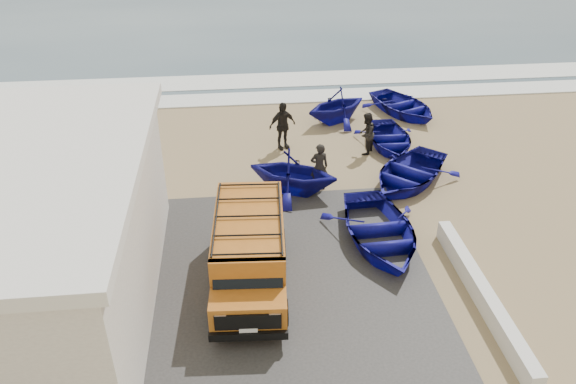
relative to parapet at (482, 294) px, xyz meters
name	(u,v)px	position (x,y,z in m)	size (l,w,h in m)	color
ground	(281,246)	(-5.00, 3.00, -0.28)	(160.00, 160.00, 0.00)	#998058
slab	(213,294)	(-7.00, 1.00, -0.25)	(12.00, 10.00, 0.05)	#3B3936
surf_line	(257,98)	(-5.00, 15.00, -0.25)	(180.00, 1.60, 0.06)	white
surf_wash	(255,81)	(-5.00, 17.50, -0.26)	(180.00, 2.20, 0.04)	white
parapet	(482,294)	(0.00, 0.00, 0.00)	(0.35, 6.00, 0.55)	silver
van	(249,249)	(-5.97, 1.47, 0.81)	(2.15, 4.83, 2.03)	#B9641B
boat_near_left	(379,231)	(-2.04, 2.87, 0.17)	(3.05, 4.27, 0.88)	navy
boat_near_right	(408,172)	(-0.11, 6.33, 0.14)	(2.89, 4.04, 0.84)	navy
boat_mid_left	(293,172)	(-4.29, 6.08, 0.54)	(2.67, 3.10, 1.63)	navy
boat_mid_right	(389,139)	(-0.03, 9.25, 0.08)	(2.47, 3.46, 0.72)	navy
boat_far_left	(336,105)	(-1.73, 11.93, 0.50)	(2.55, 2.96, 1.56)	navy
boat_far_right	(403,105)	(1.46, 12.49, 0.12)	(2.74, 3.83, 0.79)	navy
fisherman_front	(319,167)	(-3.35, 6.24, 0.60)	(0.64, 0.42, 1.74)	black
fisherman_middle	(366,134)	(-1.12, 8.79, 0.56)	(0.82, 0.64, 1.68)	black
fisherman_back	(282,126)	(-4.31, 9.59, 0.69)	(1.13, 0.47, 1.94)	black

